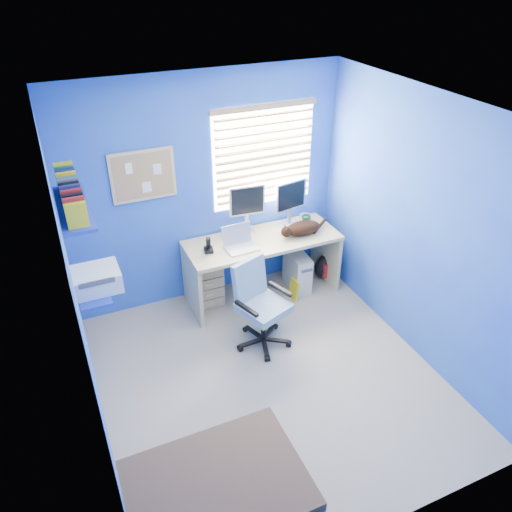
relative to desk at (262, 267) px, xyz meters
name	(u,v)px	position (x,y,z in m)	size (l,w,h in m)	color
floor	(269,378)	(-0.50, -1.26, -0.37)	(3.00, 3.20, 0.00)	tan
ceiling	(274,113)	(-0.50, -1.26, 2.13)	(3.00, 3.20, 0.00)	white
wall_back	(207,192)	(-0.50, 0.34, 0.88)	(3.00, 0.01, 2.50)	blue
wall_front	(393,410)	(-0.50, -2.86, 0.88)	(3.00, 0.01, 2.50)	blue
wall_left	(80,314)	(-2.00, -1.26, 0.88)	(0.01, 3.20, 2.50)	blue
wall_right	(420,231)	(1.00, -1.26, 0.88)	(0.01, 3.20, 2.50)	blue
desk	(262,267)	(0.00, 0.00, 0.00)	(1.70, 0.65, 0.74)	tan
laptop	(241,240)	(-0.29, -0.10, 0.48)	(0.33, 0.26, 0.22)	silver
monitor_left	(246,208)	(-0.08, 0.26, 0.64)	(0.40, 0.12, 0.54)	silver
monitor_right	(290,203)	(0.42, 0.19, 0.64)	(0.40, 0.12, 0.54)	silver
phone	(208,245)	(-0.63, -0.02, 0.45)	(0.09, 0.11, 0.17)	black
mug	(306,220)	(0.60, 0.13, 0.42)	(0.10, 0.09, 0.10)	#18603E
cd_spindle	(305,218)	(0.64, 0.20, 0.41)	(0.13, 0.13, 0.07)	silver
cat	(303,228)	(0.45, -0.08, 0.44)	(0.41, 0.22, 0.15)	black
tower_pc	(297,270)	(0.44, -0.03, -0.14)	(0.19, 0.44, 0.45)	beige
drawer_boxes	(206,283)	(-0.65, 0.10, -0.10)	(0.35, 0.28, 0.54)	tan
yellow_book	(294,290)	(0.30, -0.23, -0.25)	(0.03, 0.17, 0.24)	yellow
backpack	(325,267)	(0.84, 0.00, -0.21)	(0.27, 0.21, 0.32)	black
bed_corner	(218,505)	(-1.42, -2.40, -0.10)	(1.10, 0.79, 0.53)	#493728
office_chair	(260,315)	(-0.36, -0.74, -0.03)	(0.67, 0.67, 0.90)	black
window_blinds	(264,157)	(0.15, 0.31, 1.18)	(1.15, 0.05, 1.10)	white
corkboard	(143,176)	(-1.15, 0.33, 1.18)	(0.64, 0.02, 0.52)	tan
wall_shelves	(82,239)	(-1.85, -0.51, 1.06)	(0.42, 0.90, 1.05)	#1F36A9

